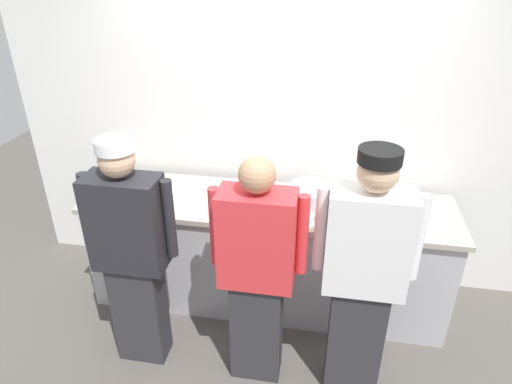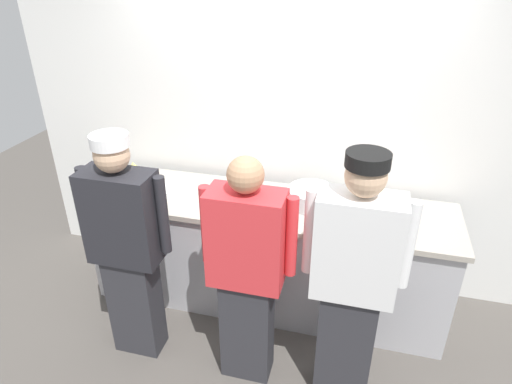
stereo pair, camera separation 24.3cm
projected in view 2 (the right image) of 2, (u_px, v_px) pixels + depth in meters
ground_plane at (255, 329)px, 3.46m from camera, size 9.00×9.00×0.00m
wall_back at (282, 128)px, 3.56m from camera, size 4.38×0.10×2.69m
prep_counter at (267, 253)px, 3.56m from camera, size 2.79×0.71×0.92m
chef_near_left at (127, 246)px, 2.91m from camera, size 0.60×0.24×1.66m
chef_center at (247, 271)px, 2.74m from camera, size 0.59×0.24×1.61m
chef_far_right at (353, 279)px, 2.58m from camera, size 0.61×0.24×1.70m
plate_stack_front at (166, 190)px, 3.47m from camera, size 0.20×0.20×0.05m
mixing_bowl_steel at (311, 197)px, 3.30m from camera, size 0.36×0.36×0.13m
sheet_tray at (253, 197)px, 3.41m from camera, size 0.48×0.42×0.02m
squeeze_bottle_primary at (134, 173)px, 3.59m from camera, size 0.06×0.06×0.19m
ramekin_orange_sauce at (118, 190)px, 3.48m from camera, size 0.10×0.10×0.04m
ramekin_red_sauce at (342, 212)px, 3.17m from camera, size 0.08×0.08×0.05m
ramekin_green_sauce at (354, 226)px, 3.02m from camera, size 0.09×0.09×0.04m
ramekin_yellow_sauce at (319, 221)px, 3.08m from camera, size 0.10×0.10×0.04m
deli_cup at (413, 222)px, 3.02m from camera, size 0.09×0.09×0.08m
chefs_knife at (378, 218)px, 3.14m from camera, size 0.28×0.03×0.02m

